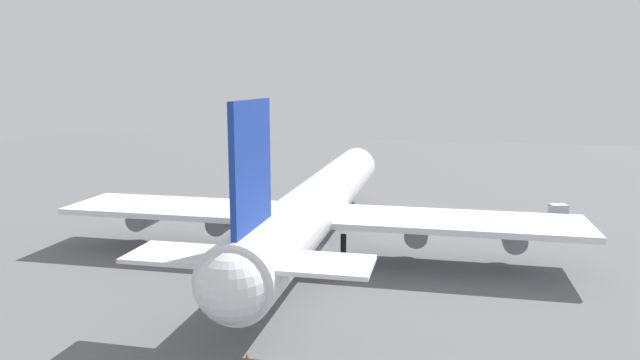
# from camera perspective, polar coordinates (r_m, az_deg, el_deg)

# --- Properties ---
(ground_plane) EXTENTS (271.28, 271.28, 0.00)m
(ground_plane) POSITION_cam_1_polar(r_m,az_deg,el_deg) (73.89, -0.00, -6.80)
(ground_plane) COLOR slate
(cargo_airplane) EXTENTS (67.82, 62.98, 19.75)m
(cargo_airplane) POSITION_cam_1_polar(r_m,az_deg,el_deg) (72.11, -0.05, -2.30)
(cargo_airplane) COLOR silver
(cargo_airplane) RESTS_ON ground_plane
(cargo_container_fore) EXTENTS (2.43, 2.89, 1.90)m
(cargo_container_fore) POSITION_cam_1_polar(r_m,az_deg,el_deg) (98.16, 22.62, -2.80)
(cargo_container_fore) COLOR #B7BCC6
(cargo_container_fore) RESTS_ON ground_plane
(safety_cone_nose) EXTENTS (0.56, 0.56, 0.80)m
(safety_cone_nose) POSITION_cam_1_polar(r_m,az_deg,el_deg) (103.58, 1.45, -1.70)
(safety_cone_nose) COLOR orange
(safety_cone_nose) RESTS_ON ground_plane
(safety_cone_tail) EXTENTS (0.47, 0.47, 0.67)m
(safety_cone_tail) POSITION_cam_1_polar(r_m,az_deg,el_deg) (46.15, -7.29, -17.13)
(safety_cone_tail) COLOR orange
(safety_cone_tail) RESTS_ON ground_plane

